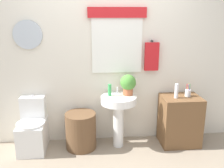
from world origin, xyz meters
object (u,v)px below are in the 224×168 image
object	(u,v)px
potted_plant	(128,84)
toothbrush_cup	(188,93)
toilet	(33,130)
soap_bottle	(110,90)
pedestal_sink	(118,109)
laundry_hamper	(81,131)
wooden_cabinet	(180,120)
lotion_bottle	(176,91)

from	to	relation	value
potted_plant	toothbrush_cup	distance (m)	0.87
toilet	soap_bottle	bearing A→B (deg)	0.95
toothbrush_cup	pedestal_sink	bearing A→B (deg)	-178.85
potted_plant	toothbrush_cup	xyz separation A→B (m)	(0.86, -0.04, -0.14)
laundry_hamper	potted_plant	size ratio (longest dim) A/B	1.78
pedestal_sink	soap_bottle	world-z (taller)	soap_bottle
toilet	potted_plant	size ratio (longest dim) A/B	2.58
toothbrush_cup	laundry_hamper	bearing A→B (deg)	-179.25
pedestal_sink	wooden_cabinet	xyz separation A→B (m)	(0.90, 0.00, -0.20)
toilet	laundry_hamper	distance (m)	0.67
soap_bottle	toothbrush_cup	world-z (taller)	soap_bottle
pedestal_sink	wooden_cabinet	world-z (taller)	pedestal_sink
toilet	pedestal_sink	bearing A→B (deg)	-1.52
toilet	lotion_bottle	size ratio (longest dim) A/B	3.68
toilet	pedestal_sink	size ratio (longest dim) A/B	1.00
soap_bottle	wooden_cabinet	bearing A→B (deg)	-2.80
toilet	wooden_cabinet	bearing A→B (deg)	-0.87
toilet	wooden_cabinet	distance (m)	2.11
wooden_cabinet	toothbrush_cup	xyz separation A→B (m)	(0.10, 0.02, 0.42)
soap_bottle	lotion_bottle	size ratio (longest dim) A/B	0.80
laundry_hamper	potted_plant	world-z (taller)	potted_plant
toilet	wooden_cabinet	size ratio (longest dim) A/B	1.05
potted_plant	soap_bottle	bearing A→B (deg)	-177.80
toilet	wooden_cabinet	world-z (taller)	toilet
soap_bottle	potted_plant	world-z (taller)	potted_plant
potted_plant	lotion_bottle	xyz separation A→B (m)	(0.67, -0.10, -0.09)
soap_bottle	toilet	bearing A→B (deg)	-179.05
pedestal_sink	soap_bottle	bearing A→B (deg)	157.38
toilet	pedestal_sink	xyz separation A→B (m)	(1.20, -0.03, 0.27)
toilet	lotion_bottle	world-z (taller)	lotion_bottle
lotion_bottle	toilet	bearing A→B (deg)	177.95
wooden_cabinet	laundry_hamper	bearing A→B (deg)	180.00
toilet	wooden_cabinet	xyz separation A→B (m)	(2.11, -0.03, 0.07)
toilet	toothbrush_cup	world-z (taller)	toothbrush_cup
pedestal_sink	lotion_bottle	xyz separation A→B (m)	(0.81, -0.04, 0.26)
laundry_hamper	wooden_cabinet	world-z (taller)	wooden_cabinet
toilet	laundry_hamper	size ratio (longest dim) A/B	1.45
laundry_hamper	toothbrush_cup	world-z (taller)	toothbrush_cup
potted_plant	pedestal_sink	bearing A→B (deg)	-156.80
laundry_hamper	lotion_bottle	world-z (taller)	lotion_bottle
laundry_hamper	toothbrush_cup	xyz separation A→B (m)	(1.53, 0.02, 0.52)
pedestal_sink	soap_bottle	xyz separation A→B (m)	(-0.12, 0.05, 0.27)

